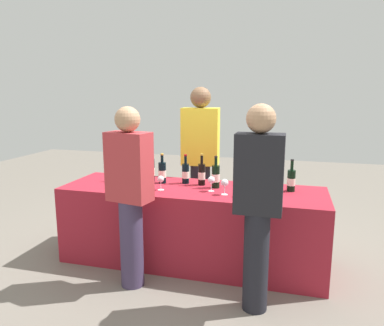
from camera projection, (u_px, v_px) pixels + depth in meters
The scene contains 20 objects.
ground_plane at pixel (192, 260), 3.74m from camera, with size 12.00×12.00×0.00m, color slate.
tasting_table at pixel (192, 225), 3.67m from camera, with size 2.57×0.78×0.77m, color maroon.
wine_bottle_0 at pixel (124, 169), 3.86m from camera, with size 0.07×0.07×0.34m.
wine_bottle_1 at pixel (143, 168), 3.92m from camera, with size 0.08×0.08×0.34m.
wine_bottle_2 at pixel (151, 170), 3.83m from camera, with size 0.07×0.07×0.34m.
wine_bottle_3 at pixel (162, 172), 3.77m from camera, with size 0.08×0.08×0.31m.
wine_bottle_4 at pixel (186, 173), 3.76m from camera, with size 0.07×0.07×0.30m.
wine_bottle_5 at pixel (202, 174), 3.69m from camera, with size 0.07×0.07×0.32m.
wine_bottle_6 at pixel (216, 176), 3.58m from camera, with size 0.08×0.08×0.32m.
wine_bottle_7 at pixel (291, 180), 3.46m from camera, with size 0.08×0.08×0.31m.
wine_glass_0 at pixel (127, 177), 3.63m from camera, with size 0.06×0.06×0.14m.
wine_glass_1 at pixel (148, 180), 3.51m from camera, with size 0.07×0.07×0.13m.
wine_glass_2 at pixel (161, 180), 3.50m from camera, with size 0.06×0.06×0.14m.
wine_glass_3 at pixel (211, 181), 3.45m from camera, with size 0.07×0.07×0.14m.
wine_glass_4 at pixel (225, 183), 3.34m from camera, with size 0.07×0.07×0.15m.
wine_glass_5 at pixel (245, 185), 3.28m from camera, with size 0.07×0.07×0.14m.
ice_bucket at pixel (270, 182), 3.44m from camera, with size 0.23×0.23×0.18m, color silver.
server_pouring at pixel (200, 157), 4.24m from camera, with size 0.44×0.26×1.75m.
guest_0 at pixel (130, 191), 3.11m from camera, with size 0.40×0.27×1.58m.
guest_1 at pixel (258, 201), 2.75m from camera, with size 0.36×0.22×1.62m.
Camera 1 is at (0.92, -3.36, 1.70)m, focal length 34.20 mm.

